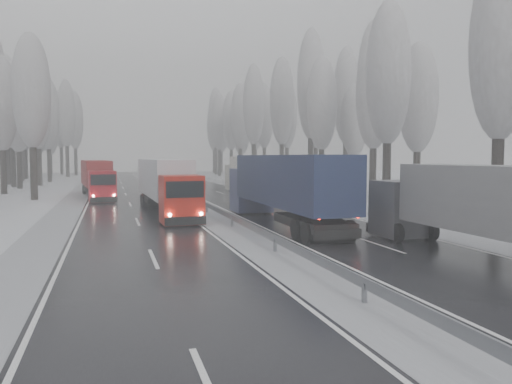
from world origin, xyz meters
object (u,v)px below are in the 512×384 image
truck_grey_tarp (501,207)px  truck_cream_box (255,173)px  truck_blue_box (282,184)px  truck_red_white (165,182)px  box_truck_distant (179,172)px  truck_red_red (96,176)px

truck_grey_tarp → truck_cream_box: truck_cream_box is taller
truck_blue_box → truck_red_white: 10.35m
truck_cream_box → truck_red_white: 18.71m
box_truck_distant → truck_red_white: 51.84m
truck_red_red → truck_grey_tarp: bearing=-73.0°
truck_cream_box → truck_red_white: bearing=-128.5°
truck_blue_box → box_truck_distant: (1.59, 59.56, -1.05)m
truck_red_red → truck_cream_box: bearing=-10.7°
truck_blue_box → truck_cream_box: bearing=77.3°
box_truck_distant → truck_red_red: bearing=-111.8°
truck_grey_tarp → box_truck_distant: 72.62m
truck_grey_tarp → truck_red_red: 40.92m
truck_grey_tarp → truck_red_red: (-15.68, 37.80, -0.04)m
box_truck_distant → truck_cream_box: bearing=-85.9°
box_truck_distant → truck_red_white: size_ratio=0.49×
truck_cream_box → truck_red_white: truck_cream_box is taller
truck_cream_box → box_truck_distant: 36.45m
truck_grey_tarp → truck_blue_box: truck_blue_box is taller
truck_grey_tarp → truck_blue_box: bearing=107.7°
truck_cream_box → truck_red_red: 16.48m
truck_blue_box → truck_red_white: truck_blue_box is taller
truck_grey_tarp → truck_red_white: bearing=115.5°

